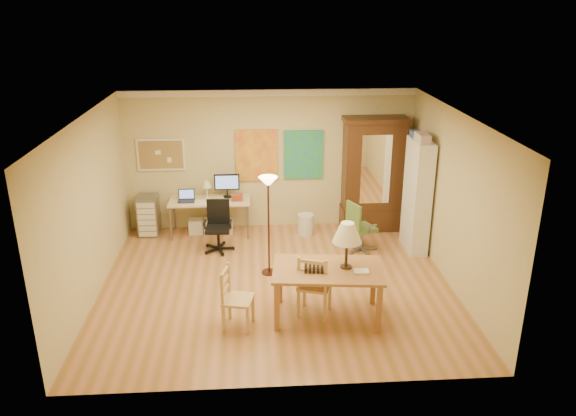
{
  "coord_description": "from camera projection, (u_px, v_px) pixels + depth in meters",
  "views": [
    {
      "loc": [
        -0.33,
        -7.92,
        4.27
      ],
      "look_at": [
        0.21,
        0.3,
        1.18
      ],
      "focal_mm": 35.0,
      "sensor_mm": 36.0,
      "label": 1
    }
  ],
  "objects": [
    {
      "name": "corkboard",
      "position": [
        161.0,
        155.0,
        10.57
      ],
      "size": [
        0.9,
        0.04,
        0.62
      ],
      "primitive_type": "cube",
      "color": "#9F834B",
      "rests_on": "floor"
    },
    {
      "name": "computer_desk",
      "position": [
        212.0,
        213.0,
        10.71
      ],
      "size": [
        1.52,
        0.67,
        1.15
      ],
      "color": "beige",
      "rests_on": "floor"
    },
    {
      "name": "drawer_cart",
      "position": [
        149.0,
        215.0,
        10.7
      ],
      "size": [
        0.38,
        0.46,
        0.76
      ],
      "color": "slate",
      "rests_on": "floor"
    },
    {
      "name": "floor",
      "position": [
        276.0,
        284.0,
        8.92
      ],
      "size": [
        5.5,
        5.5,
        0.0
      ],
      "primitive_type": "plane",
      "color": "olive",
      "rests_on": "ground"
    },
    {
      "name": "ladder_chair_back",
      "position": [
        314.0,
        287.0,
        7.92
      ],
      "size": [
        0.56,
        0.54,
        0.95
      ],
      "color": "tan",
      "rests_on": "floor"
    },
    {
      "name": "dining_table",
      "position": [
        335.0,
        259.0,
        7.73
      ],
      "size": [
        1.6,
        1.07,
        1.42
      ],
      "color": "brown",
      "rests_on": "floor"
    },
    {
      "name": "wastebin",
      "position": [
        306.0,
        224.0,
        10.76
      ],
      "size": [
        0.32,
        0.32,
        0.4
      ],
      "primitive_type": "cylinder",
      "color": "silver",
      "rests_on": "floor"
    },
    {
      "name": "bookshelf",
      "position": [
        417.0,
        196.0,
        9.87
      ],
      "size": [
        0.3,
        0.8,
        2.01
      ],
      "color": "white",
      "rests_on": "floor"
    },
    {
      "name": "office_chair_black",
      "position": [
        219.0,
        237.0,
        10.06
      ],
      "size": [
        0.56,
        0.56,
        0.92
      ],
      "color": "black",
      "rests_on": "floor"
    },
    {
      "name": "art_panel_left",
      "position": [
        257.0,
        156.0,
        10.7
      ],
      "size": [
        0.8,
        0.04,
        1.0
      ],
      "primitive_type": "cube",
      "color": "yellow",
      "rests_on": "floor"
    },
    {
      "name": "art_panel_right",
      "position": [
        304.0,
        155.0,
        10.75
      ],
      "size": [
        0.75,
        0.04,
        0.95
      ],
      "primitive_type": "cube",
      "color": "teal",
      "rests_on": "floor"
    },
    {
      "name": "ladder_chair_left",
      "position": [
        236.0,
        300.0,
        7.65
      ],
      "size": [
        0.47,
        0.48,
        0.88
      ],
      "color": "tan",
      "rests_on": "floor"
    },
    {
      "name": "crown_molding",
      "position": [
        269.0,
        93.0,
        10.29
      ],
      "size": [
        5.5,
        0.08,
        0.12
      ],
      "primitive_type": "cube",
      "color": "white",
      "rests_on": "floor"
    },
    {
      "name": "torchiere_lamp",
      "position": [
        268.0,
        197.0,
        8.82
      ],
      "size": [
        0.3,
        0.3,
        1.66
      ],
      "color": "#3D2018",
      "rests_on": "floor"
    },
    {
      "name": "office_chair_green",
      "position": [
        360.0,
        238.0,
        10.02
      ],
      "size": [
        0.57,
        0.57,
        0.93
      ],
      "color": "slate",
      "rests_on": "floor"
    },
    {
      "name": "armoire",
      "position": [
        372.0,
        181.0,
        10.79
      ],
      "size": [
        1.2,
        0.57,
        2.2
      ],
      "color": "#34180E",
      "rests_on": "floor"
    }
  ]
}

